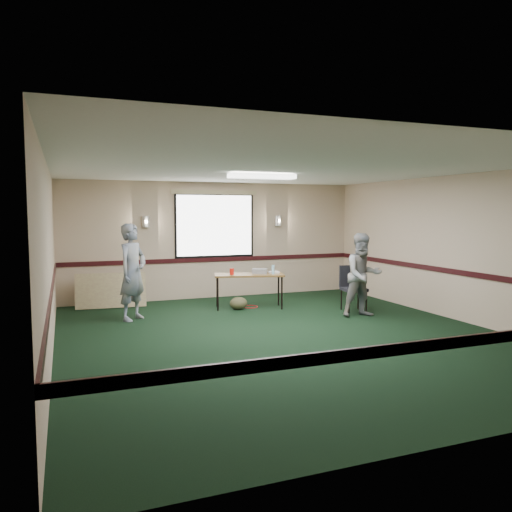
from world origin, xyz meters
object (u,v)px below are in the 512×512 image
object	(u,v)px
projector	(260,271)
conference_chair	(352,284)
folding_table	(249,277)
person_right	(363,275)
person_left	(133,272)

from	to	relation	value
projector	conference_chair	size ratio (longest dim) A/B	0.33
folding_table	person_right	world-z (taller)	person_right
folding_table	projector	bearing A→B (deg)	12.97
projector	conference_chair	distance (m)	1.93
projector	conference_chair	world-z (taller)	conference_chair
folding_table	person_left	distance (m)	2.45
conference_chair	person_left	size ratio (longest dim) A/B	0.51
conference_chair	person_right	size ratio (longest dim) A/B	0.57
folding_table	projector	distance (m)	0.26
projector	person_left	bearing A→B (deg)	-147.34
conference_chair	person_left	world-z (taller)	person_left
person_right	person_left	bearing A→B (deg)	167.26
folding_table	conference_chair	xyz separation A→B (m)	(1.89, -0.98, -0.13)
folding_table	person_left	xyz separation A→B (m)	(-2.42, -0.31, 0.23)
person_left	conference_chair	bearing A→B (deg)	-53.66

